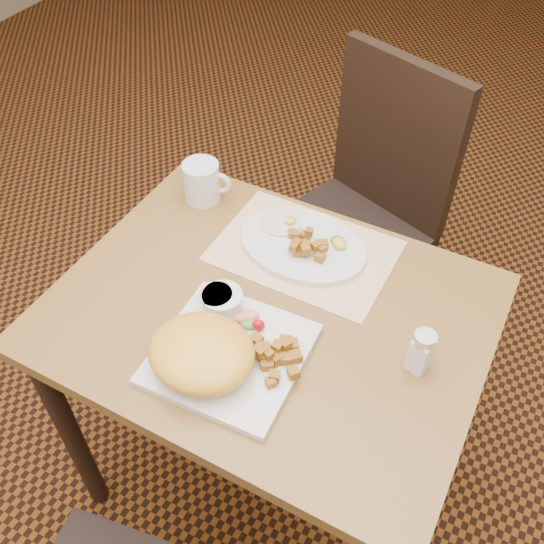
% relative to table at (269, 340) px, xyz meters
% --- Properties ---
extents(ground, '(8.00, 8.00, 0.00)m').
position_rel_table_xyz_m(ground, '(0.00, 0.00, -0.64)').
color(ground, black).
rests_on(ground, ground).
extents(table, '(0.90, 0.70, 0.75)m').
position_rel_table_xyz_m(table, '(0.00, 0.00, 0.00)').
color(table, olive).
rests_on(table, ground).
extents(chair_far, '(0.54, 0.54, 0.97)m').
position_rel_table_xyz_m(chair_far, '(-0.02, 0.66, -0.10)').
color(chair_far, black).
rests_on(chair_far, ground).
extents(placemat, '(0.40, 0.28, 0.00)m').
position_rel_table_xyz_m(placemat, '(-0.01, 0.19, 0.11)').
color(placemat, white).
rests_on(placemat, table).
extents(plate_square, '(0.29, 0.29, 0.02)m').
position_rel_table_xyz_m(plate_square, '(-0.01, -0.14, 0.12)').
color(plate_square, silver).
rests_on(plate_square, table).
extents(plate_oval, '(0.32, 0.25, 0.02)m').
position_rel_table_xyz_m(plate_oval, '(-0.02, 0.20, 0.12)').
color(plate_oval, silver).
rests_on(plate_oval, placemat).
extents(hollandaise_mound, '(0.21, 0.19, 0.08)m').
position_rel_table_xyz_m(hollandaise_mound, '(-0.04, -0.19, 0.16)').
color(hollandaise_mound, yellow).
rests_on(hollandaise_mound, plate_square).
extents(ramekin, '(0.09, 0.08, 0.05)m').
position_rel_table_xyz_m(ramekin, '(-0.08, -0.06, 0.15)').
color(ramekin, silver).
rests_on(ramekin, plate_square).
extents(garnish_sq, '(0.08, 0.06, 0.03)m').
position_rel_table_xyz_m(garnish_sq, '(-0.01, -0.06, 0.14)').
color(garnish_sq, '#387223').
rests_on(garnish_sq, plate_square).
extents(fried_egg, '(0.10, 0.10, 0.02)m').
position_rel_table_xyz_m(fried_egg, '(-0.09, 0.24, 0.13)').
color(fried_egg, white).
rests_on(fried_egg, plate_oval).
extents(garnish_ov, '(0.05, 0.05, 0.02)m').
position_rel_table_xyz_m(garnish_ov, '(0.06, 0.23, 0.14)').
color(garnish_ov, '#387223').
rests_on(garnish_ov, plate_oval).
extents(salt_shaker, '(0.05, 0.05, 0.10)m').
position_rel_table_xyz_m(salt_shaker, '(0.32, 0.01, 0.16)').
color(salt_shaker, white).
rests_on(salt_shaker, table).
extents(coffee_mug, '(0.12, 0.09, 0.10)m').
position_rel_table_xyz_m(coffee_mug, '(-0.32, 0.25, 0.16)').
color(coffee_mug, silver).
rests_on(coffee_mug, table).
extents(home_fries_sq, '(0.13, 0.12, 0.04)m').
position_rel_table_xyz_m(home_fries_sq, '(0.07, -0.12, 0.14)').
color(home_fries_sq, '#AC6F1B').
rests_on(home_fries_sq, plate_square).
extents(home_fries_ov, '(0.11, 0.08, 0.03)m').
position_rel_table_xyz_m(home_fries_ov, '(-0.00, 0.18, 0.14)').
color(home_fries_ov, '#AC6F1B').
rests_on(home_fries_ov, plate_oval).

